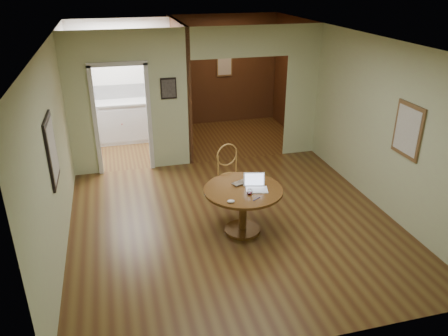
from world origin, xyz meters
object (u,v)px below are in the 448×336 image
object	(u,v)px
open_laptop	(255,185)
dining_table	(243,200)
closed_laptop	(244,183)
chair	(230,171)

from	to	relation	value
open_laptop	dining_table	bearing A→B (deg)	-178.20
dining_table	open_laptop	distance (m)	0.31
dining_table	closed_laptop	world-z (taller)	closed_laptop
chair	open_laptop	distance (m)	1.03
dining_table	chair	world-z (taller)	chair
open_laptop	closed_laptop	bearing A→B (deg)	138.47
chair	closed_laptop	bearing A→B (deg)	-106.49
dining_table	open_laptop	size ratio (longest dim) A/B	3.31
dining_table	closed_laptop	distance (m)	0.25
chair	dining_table	bearing A→B (deg)	-109.36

